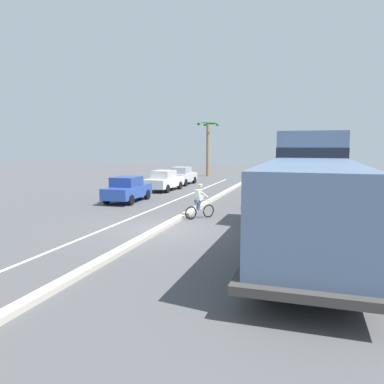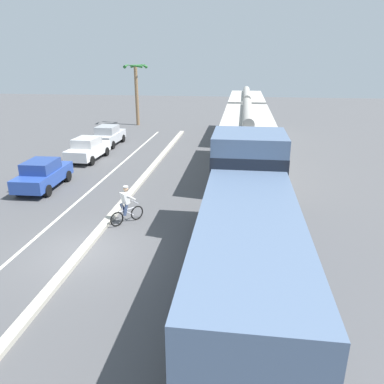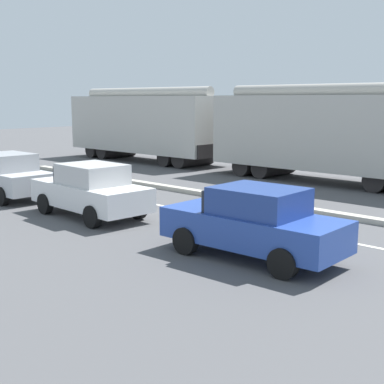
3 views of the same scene
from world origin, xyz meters
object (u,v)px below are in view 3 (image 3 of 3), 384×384
object	(u,v)px
hopper_car_lead	(328,134)
hopper_car_middle	(146,125)
parked_car_blue	(254,222)
parked_car_white	(91,190)
parked_car_silver	(6,175)

from	to	relation	value
hopper_car_lead	hopper_car_middle	world-z (taller)	same
parked_car_blue	parked_car_white	distance (m)	6.20
hopper_car_middle	parked_car_blue	distance (m)	19.60
hopper_car_middle	parked_car_silver	world-z (taller)	hopper_car_middle
hopper_car_middle	parked_car_silver	size ratio (longest dim) A/B	2.51
hopper_car_lead	hopper_car_middle	bearing A→B (deg)	90.00
hopper_car_lead	parked_car_white	bearing A→B (deg)	171.11
hopper_car_middle	parked_car_white	distance (m)	14.89
hopper_car_lead	parked_car_blue	xyz separation A→B (m)	(-11.15, -4.47, -1.26)
parked_car_silver	parked_car_blue	bearing A→B (deg)	-89.30
parked_car_blue	parked_car_white	size ratio (longest dim) A/B	1.00
parked_car_blue	parked_car_white	world-z (taller)	same
hopper_car_lead	parked_car_white	world-z (taller)	hopper_car_lead
hopper_car_lead	parked_car_white	xyz separation A→B (m)	(-11.08, 1.73, -1.26)
hopper_car_middle	parked_car_blue	xyz separation A→B (m)	(-11.15, -16.07, -1.26)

